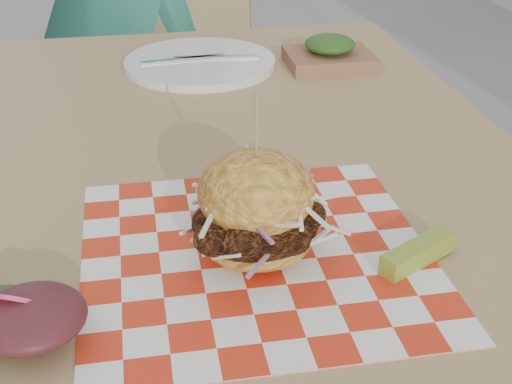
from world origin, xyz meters
TOP-DOWN VIEW (x-y plane):
  - patio_table at (-0.26, -0.25)m, footprint 0.80×1.20m
  - patio_chair at (-0.24, 0.72)m, footprint 0.52×0.53m
  - paper_liner at (-0.27, -0.48)m, footprint 0.36×0.36m
  - sandwich at (-0.27, -0.48)m, footprint 0.16×0.16m
  - pickle_spear at (-0.11, -0.53)m, footprint 0.09×0.06m
  - side_salad at (-0.51, -0.59)m, footprint 0.13×0.14m
  - place_setting at (-0.26, 0.13)m, footprint 0.27×0.27m
  - kraft_tray at (-0.04, 0.09)m, footprint 0.15×0.12m

SIDE VIEW (x-z plane):
  - patio_chair at x=-0.24m, z-range 0.08..1.03m
  - patio_table at x=-0.26m, z-range 0.30..1.05m
  - paper_liner at x=-0.27m, z-range 0.75..0.75m
  - place_setting at x=-0.26m, z-range 0.75..0.77m
  - pickle_spear at x=-0.11m, z-range 0.75..0.77m
  - side_salad at x=-0.51m, z-range 0.74..0.79m
  - kraft_tray at x=-0.04m, z-range 0.74..0.80m
  - sandwich at x=-0.27m, z-range 0.71..0.89m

